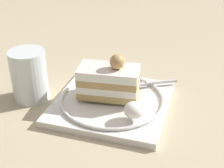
# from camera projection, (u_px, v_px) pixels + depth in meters

# --- Properties ---
(ground_plane) EXTENTS (2.40, 2.40, 0.00)m
(ground_plane) POSITION_uv_depth(u_px,v_px,m) (118.00, 100.00, 0.69)
(ground_plane) COLOR tan
(dessert_plate) EXTENTS (0.25, 0.25, 0.02)m
(dessert_plate) POSITION_uv_depth(u_px,v_px,m) (112.00, 102.00, 0.67)
(dessert_plate) COLOR silver
(dessert_plate) RESTS_ON ground_plane
(cake_slice) EXTENTS (0.06, 0.12, 0.09)m
(cake_slice) POSITION_uv_depth(u_px,v_px,m) (109.00, 81.00, 0.65)
(cake_slice) COLOR tan
(cake_slice) RESTS_ON dessert_plate
(whipped_cream_dollop) EXTENTS (0.04, 0.04, 0.03)m
(whipped_cream_dollop) POSITION_uv_depth(u_px,v_px,m) (134.00, 110.00, 0.59)
(whipped_cream_dollop) COLOR white
(whipped_cream_dollop) RESTS_ON dessert_plate
(fork) EXTENTS (0.05, 0.11, 0.00)m
(fork) POSITION_uv_depth(u_px,v_px,m) (150.00, 83.00, 0.71)
(fork) COLOR silver
(fork) RESTS_ON dessert_plate
(drink_glass_near) EXTENTS (0.07, 0.07, 0.11)m
(drink_glass_near) POSITION_uv_depth(u_px,v_px,m) (29.00, 77.00, 0.68)
(drink_glass_near) COLOR silver
(drink_glass_near) RESTS_ON ground_plane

